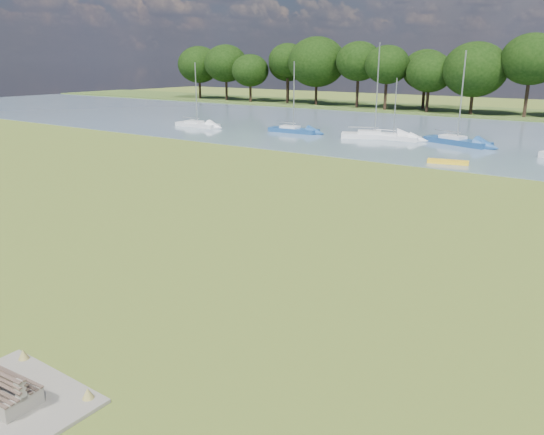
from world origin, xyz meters
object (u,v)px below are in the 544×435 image
Objects in this scene: sailboat_6 at (197,123)px; kayak at (448,162)px; bench_pair at (3,388)px; sailboat_7 at (293,129)px; sailboat_5 at (374,134)px; sailboat_8 at (393,136)px; sailboat_3 at (457,139)px.

kayak is at bearing -9.32° from sailboat_6.
bench_pair is 0.23× the size of sailboat_7.
sailboat_7 is (-9.84, -1.21, -0.03)m from sailboat_5.
sailboat_7 is at bearing 110.63° from bench_pair.
kayak is 0.41× the size of sailboat_7.
sailboat_7 is 12.00m from sailboat_8.
sailboat_3 is 1.42× the size of sailboat_8.
kayak is (-0.83, 38.53, -0.28)m from bench_pair.
kayak is 0.36× the size of sailboat_3.
kayak is at bearing -66.25° from sailboat_5.
sailboat_5 is (-12.19, 48.81, 0.05)m from bench_pair.
sailboat_7 is (13.19, 2.36, 0.02)m from sailboat_6.
sailboat_5 is (-8.78, -0.74, -0.01)m from sailboat_3.
sailboat_7 is at bearing 11.89° from sailboat_6.
sailboat_7 reaches higher than sailboat_6.
bench_pair is at bearing -66.94° from sailboat_3.
sailboat_8 is (25.09, 3.85, -0.06)m from sailboat_6.
sailboat_8 is at bearing 119.29° from kayak.
sailboat_8 reaches higher than bench_pair.
bench_pair is at bearing -81.48° from sailboat_8.
sailboat_7 is at bearing -154.90° from sailboat_3.
sailboat_3 reaches higher than bench_pair.
kayak is 15.33m from sailboat_5.
sailboat_3 is at bearing 0.83° from sailboat_8.
sailboat_7 is (-22.03, 47.61, 0.02)m from bench_pair.
sailboat_6 is (-31.80, -4.31, -0.06)m from sailboat_3.
kayak is 11.33m from sailboat_3.
bench_pair is 50.12m from sailboat_8.
sailboat_8 is at bearing 4.91° from sailboat_7.
sailboat_3 is 32.09m from sailboat_6.
sailboat_7 reaches higher than kayak.
sailboat_8 is (-6.71, -0.46, -0.12)m from sailboat_3.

